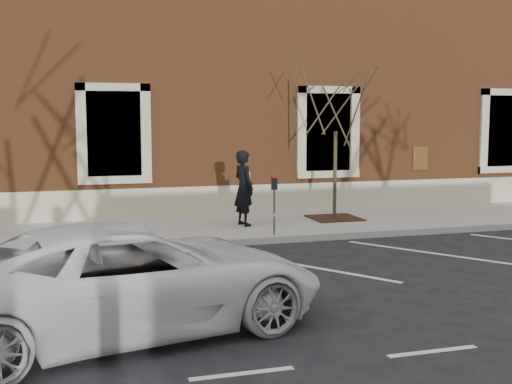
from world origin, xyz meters
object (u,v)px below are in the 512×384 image
object	(u,v)px
man	(244,188)
parking_meter	(274,193)
white_truck	(130,278)
sapling	(336,107)

from	to	relation	value
man	parking_meter	xyz separation A→B (m)	(0.32, -1.44, 0.02)
parking_meter	white_truck	distance (m)	6.57
man	parking_meter	size ratio (longest dim) A/B	1.36
man	white_truck	xyz separation A→B (m)	(-3.42, -6.83, -0.36)
man	white_truck	bearing A→B (deg)	137.97
sapling	man	bearing A→B (deg)	-172.06
parking_meter	man	bearing A→B (deg)	97.60
sapling	white_truck	xyz separation A→B (m)	(-6.02, -7.19, -2.36)
parking_meter	white_truck	world-z (taller)	parking_meter
parking_meter	white_truck	bearing A→B (deg)	-129.81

